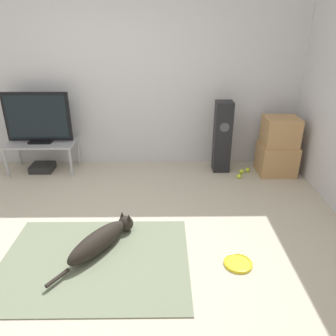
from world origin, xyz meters
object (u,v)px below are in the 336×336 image
object	(u,v)px
floor_speaker	(222,137)
tv	(37,118)
cardboard_box_lower	(276,159)
tennis_ball_loose_on_carpet	(239,176)
cardboard_box_upper	(281,132)
tv_stand	(42,145)
dog	(101,239)
game_console	(43,167)
frisbee	(238,263)
tennis_ball_by_boxes	(247,170)
tennis_ball_near_speaker	(242,171)

from	to	relation	value
floor_speaker	tv	bearing A→B (deg)	179.69
cardboard_box_lower	tennis_ball_loose_on_carpet	xyz separation A→B (m)	(-0.55, -0.18, -0.18)
cardboard_box_lower	cardboard_box_upper	xyz separation A→B (m)	(0.00, 0.00, 0.41)
tv	tv_stand	bearing A→B (deg)	-90.00
cardboard_box_lower	dog	bearing A→B (deg)	-141.92
floor_speaker	tennis_ball_loose_on_carpet	bearing A→B (deg)	-53.65
cardboard_box_upper	game_console	xyz separation A→B (m)	(-3.37, 0.11, -0.57)
frisbee	tv	world-z (taller)	tv
tv	tennis_ball_by_boxes	size ratio (longest dim) A/B	13.61
tennis_ball_near_speaker	dog	bearing A→B (deg)	-135.27
frisbee	cardboard_box_upper	xyz separation A→B (m)	(0.93, 1.94, 0.61)
tennis_ball_loose_on_carpet	floor_speaker	bearing A→B (deg)	126.35
tv_stand	tennis_ball_by_boxes	xyz separation A→B (m)	(2.94, -0.10, -0.35)
cardboard_box_upper	floor_speaker	world-z (taller)	floor_speaker
tennis_ball_loose_on_carpet	dog	bearing A→B (deg)	-136.91
tennis_ball_near_speaker	tennis_ball_loose_on_carpet	distance (m)	0.17
floor_speaker	tennis_ball_by_boxes	size ratio (longest dim) A/B	15.31
tennis_ball_near_speaker	frisbee	bearing A→B (deg)	-103.13
tv	game_console	distance (m)	0.73
tv	game_console	size ratio (longest dim) A/B	2.86
frisbee	tennis_ball_loose_on_carpet	world-z (taller)	tennis_ball_loose_on_carpet
cardboard_box_lower	cardboard_box_upper	size ratio (longest dim) A/B	1.11
tennis_ball_near_speaker	tv_stand	bearing A→B (deg)	176.99
floor_speaker	tennis_ball_near_speaker	size ratio (longest dim) A/B	15.31
dog	tennis_ball_loose_on_carpet	size ratio (longest dim) A/B	14.03
tv	tennis_ball_by_boxes	bearing A→B (deg)	-1.95
frisbee	cardboard_box_upper	world-z (taller)	cardboard_box_upper
tv_stand	tv	bearing A→B (deg)	90.00
floor_speaker	tennis_ball_by_boxes	distance (m)	0.61
cardboard_box_lower	floor_speaker	xyz separation A→B (m)	(-0.77, 0.11, 0.29)
cardboard_box_lower	game_console	bearing A→B (deg)	178.06
tv	tennis_ball_near_speaker	world-z (taller)	tv
frisbee	cardboard_box_lower	xyz separation A→B (m)	(0.93, 1.94, 0.20)
dog	tennis_ball_loose_on_carpet	distance (m)	2.24
tv	tennis_ball_near_speaker	distance (m)	2.94
game_console	tennis_ball_by_boxes	bearing A→B (deg)	-1.70
game_console	tv	bearing A→B (deg)	15.84
dog	tv_stand	distance (m)	2.18
floor_speaker	tennis_ball_near_speaker	xyz separation A→B (m)	(0.29, -0.14, -0.47)
tv	tennis_ball_loose_on_carpet	distance (m)	2.89
cardboard_box_upper	tennis_ball_by_boxes	world-z (taller)	cardboard_box_upper
cardboard_box_lower	tennis_ball_loose_on_carpet	bearing A→B (deg)	-161.54
cardboard_box_lower	cardboard_box_upper	bearing A→B (deg)	37.22
tv_stand	tennis_ball_loose_on_carpet	size ratio (longest dim) A/B	14.32
cardboard_box_lower	tennis_ball_near_speaker	distance (m)	0.52
tennis_ball_loose_on_carpet	tv	bearing A→B (deg)	173.62
tv_stand	tennis_ball_near_speaker	xyz separation A→B (m)	(2.84, -0.15, -0.35)
cardboard_box_lower	tennis_ball_by_boxes	distance (m)	0.43
game_console	cardboard_box_lower	bearing A→B (deg)	-1.94
floor_speaker	tv_stand	world-z (taller)	floor_speaker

